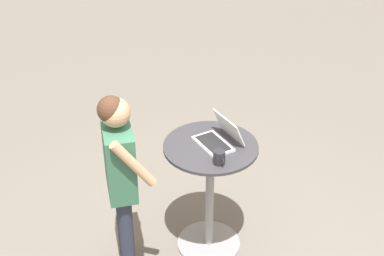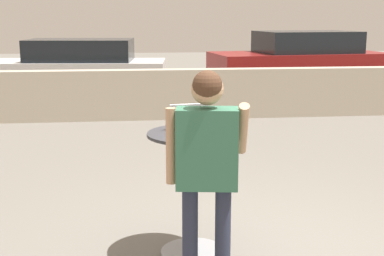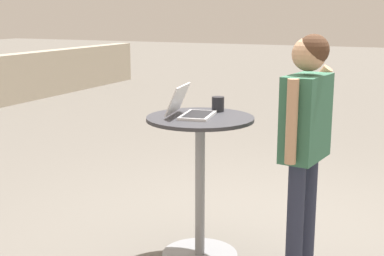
% 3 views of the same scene
% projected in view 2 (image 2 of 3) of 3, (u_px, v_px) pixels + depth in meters
% --- Properties ---
extents(pavement_kerb, '(16.92, 0.35, 0.96)m').
position_uv_depth(pavement_kerb, '(183.00, 94.00, 10.40)').
color(pavement_kerb, '#B2A893').
rests_on(pavement_kerb, ground_plane).
extents(cafe_table, '(0.75, 0.75, 1.05)m').
position_uv_depth(cafe_table, '(193.00, 180.00, 4.40)').
color(cafe_table, gray).
rests_on(cafe_table, ground_plane).
extents(laptop, '(0.38, 0.34, 0.22)m').
position_uv_depth(laptop, '(191.00, 125.00, 4.38)').
color(laptop, silver).
rests_on(laptop, cafe_table).
extents(coffee_mug, '(0.13, 0.09, 0.11)m').
position_uv_depth(coffee_mug, '(224.00, 126.00, 4.30)').
color(coffee_mug, '#232328').
rests_on(coffee_mug, cafe_table).
extents(standing_person, '(0.58, 0.33, 1.63)m').
position_uv_depth(standing_person, '(207.00, 158.00, 3.60)').
color(standing_person, '#282D42').
rests_on(standing_person, ground_plane).
extents(parked_car_near_street, '(4.52, 2.40, 1.59)m').
position_uv_depth(parked_car_near_street, '(300.00, 62.00, 13.58)').
color(parked_car_near_street, maroon).
rests_on(parked_car_near_street, ground_plane).
extents(parked_car_further_down, '(4.55, 2.14, 1.42)m').
position_uv_depth(parked_car_further_down, '(74.00, 68.00, 12.78)').
color(parked_car_further_down, silver).
rests_on(parked_car_further_down, ground_plane).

